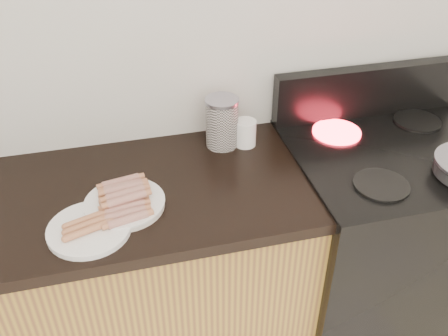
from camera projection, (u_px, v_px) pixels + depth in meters
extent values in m
cube|color=silver|center=(162.00, 32.00, 1.65)|extent=(4.00, 0.04, 2.60)
cube|color=black|center=(378.00, 245.00, 2.04)|extent=(0.76, 0.65, 0.90)
cube|color=black|center=(400.00, 152.00, 1.78)|extent=(0.76, 0.65, 0.01)
cube|color=black|center=(368.00, 91.00, 1.94)|extent=(0.76, 0.06, 0.20)
cylinder|color=black|center=(381.00, 185.00, 1.60)|extent=(0.18, 0.18, 0.01)
cylinder|color=#FF1E2D|center=(337.00, 132.00, 1.87)|extent=(0.18, 0.18, 0.01)
cylinder|color=black|center=(417.00, 121.00, 1.94)|extent=(0.18, 0.18, 0.01)
cylinder|color=white|center=(125.00, 205.00, 1.53)|extent=(0.27, 0.27, 0.02)
cylinder|color=white|center=(89.00, 229.00, 1.44)|extent=(0.27, 0.27, 0.02)
cylinder|color=maroon|center=(127.00, 219.00, 1.45)|extent=(0.12, 0.05, 0.03)
cylinder|color=maroon|center=(126.00, 214.00, 1.47)|extent=(0.12, 0.05, 0.03)
cylinder|color=maroon|center=(125.00, 208.00, 1.49)|extent=(0.12, 0.05, 0.03)
cylinder|color=maroon|center=(125.00, 202.00, 1.51)|extent=(0.12, 0.05, 0.03)
cylinder|color=maroon|center=(124.00, 197.00, 1.53)|extent=(0.12, 0.05, 0.03)
cylinder|color=maroon|center=(123.00, 191.00, 1.55)|extent=(0.12, 0.05, 0.03)
cylinder|color=maroon|center=(122.00, 186.00, 1.58)|extent=(0.12, 0.05, 0.03)
cylinder|color=maroon|center=(122.00, 181.00, 1.60)|extent=(0.12, 0.05, 0.03)
cylinder|color=maroon|center=(124.00, 199.00, 1.49)|extent=(0.12, 0.05, 0.03)
cylinder|color=maroon|center=(123.00, 194.00, 1.51)|extent=(0.12, 0.05, 0.03)
cylinder|color=maroon|center=(123.00, 188.00, 1.53)|extent=(0.12, 0.05, 0.03)
cylinder|color=#DE7340|center=(88.00, 230.00, 1.41)|extent=(0.13, 0.06, 0.02)
cylinder|color=#DE7340|center=(88.00, 224.00, 1.43)|extent=(0.13, 0.06, 0.02)
cylinder|color=#DE7340|center=(88.00, 218.00, 1.45)|extent=(0.13, 0.06, 0.02)
cylinder|color=silver|center=(222.00, 124.00, 1.78)|extent=(0.12, 0.12, 0.17)
cylinder|color=silver|center=(222.00, 101.00, 1.73)|extent=(0.12, 0.12, 0.01)
cylinder|color=silver|center=(245.00, 133.00, 1.80)|extent=(0.08, 0.08, 0.10)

